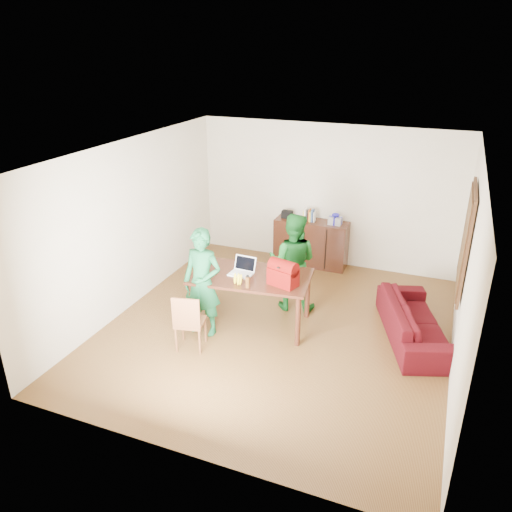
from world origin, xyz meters
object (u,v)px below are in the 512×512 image
at_px(table, 251,282).
at_px(laptop, 241,272).
at_px(person_far, 293,262).
at_px(bottle, 248,281).
at_px(red_bag, 283,275).
at_px(person_near, 202,283).
at_px(sofa, 414,321).
at_px(chair, 191,332).

bearing_deg(table, laptop, -172.09).
xyz_separation_m(person_far, laptop, (-0.57, -0.77, 0.06)).
distance_m(bottle, red_bag, 0.52).
xyz_separation_m(table, red_bag, (0.55, -0.13, 0.26)).
relative_size(person_far, bottle, 8.58).
distance_m(person_near, laptop, 0.61).
bearing_deg(person_far, laptop, 46.92).
bearing_deg(sofa, bottle, 91.85).
relative_size(person_near, laptop, 4.61).
bearing_deg(person_far, red_bag, 91.79).
distance_m(chair, laptop, 1.16).
relative_size(laptop, bottle, 1.89).
height_order(person_far, sofa, person_far).
bearing_deg(person_far, sofa, 166.49).
height_order(table, bottle, bottle).
bearing_deg(laptop, sofa, 15.52).
bearing_deg(person_near, bottle, 8.43).
xyz_separation_m(red_bag, sofa, (1.83, 0.63, -0.70)).
distance_m(table, red_bag, 0.62).
bearing_deg(table, chair, -127.47).
height_order(person_near, person_far, person_near).
distance_m(laptop, bottle, 0.44).
relative_size(table, person_near, 1.14).
height_order(table, sofa, table).
relative_size(person_far, laptop, 4.55).
distance_m(table, laptop, 0.22).
bearing_deg(sofa, person_far, 63.73).
bearing_deg(person_near, table, 40.95).
bearing_deg(bottle, sofa, 21.39).
xyz_separation_m(person_far, sofa, (1.96, -0.23, -0.53)).
bearing_deg(red_bag, chair, -127.56).
bearing_deg(table, bottle, -81.65).
bearing_deg(laptop, red_bag, -3.79).
distance_m(bottle, sofa, 2.53).
xyz_separation_m(chair, laptop, (0.40, 0.89, 0.62)).
relative_size(bottle, red_bag, 0.46).
height_order(person_near, laptop, person_near).
relative_size(laptop, sofa, 0.19).
height_order(chair, person_near, person_near).
bearing_deg(sofa, chair, 96.54).
bearing_deg(person_far, table, 53.59).
distance_m(chair, red_bag, 1.54).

